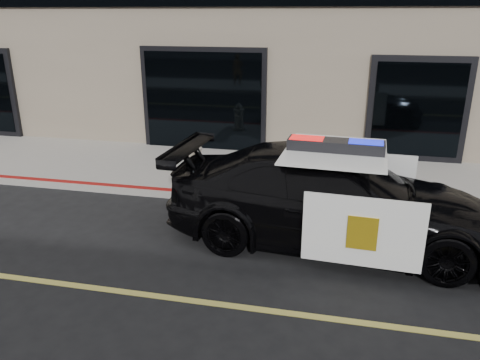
# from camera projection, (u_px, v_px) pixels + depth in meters

# --- Properties ---
(ground) EXTENTS (120.00, 120.00, 0.00)m
(ground) POSITION_uv_depth(u_px,v_px,m) (133.00, 293.00, 6.55)
(ground) COLOR black
(ground) RESTS_ON ground
(sidewalk_n) EXTENTS (60.00, 3.50, 0.15)m
(sidewalk_n) POSITION_uv_depth(u_px,v_px,m) (225.00, 171.00, 11.35)
(sidewalk_n) COLOR gray
(sidewalk_n) RESTS_ON ground
(police_car) EXTENTS (2.88, 5.75, 1.80)m
(police_car) POSITION_uv_depth(u_px,v_px,m) (332.00, 197.00, 7.79)
(police_car) COLOR black
(police_car) RESTS_ON ground
(fire_hydrant) EXTENTS (0.39, 0.54, 0.86)m
(fire_hydrant) POSITION_uv_depth(u_px,v_px,m) (195.00, 160.00, 10.64)
(fire_hydrant) COLOR beige
(fire_hydrant) RESTS_ON sidewalk_n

